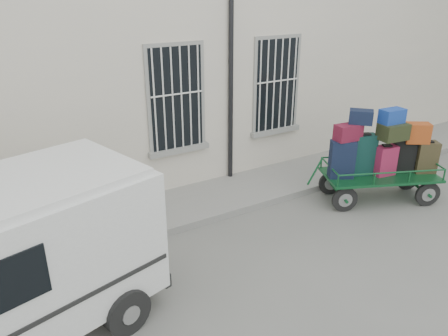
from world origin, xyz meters
TOP-DOWN VIEW (x-y plane):
  - ground at (0.00, 0.00)m, footprint 80.00×80.00m
  - building at (0.00, 5.50)m, footprint 24.00×5.15m
  - sidewalk at (0.00, 2.20)m, footprint 24.00×1.70m
  - luggage_cart at (3.25, 0.36)m, footprint 2.89×2.00m

SIDE VIEW (x-z plane):
  - ground at x=0.00m, z-range 0.00..0.00m
  - sidewalk at x=0.00m, z-range 0.00..0.15m
  - luggage_cart at x=3.25m, z-range 0.01..2.12m
  - building at x=0.00m, z-range 0.00..6.00m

